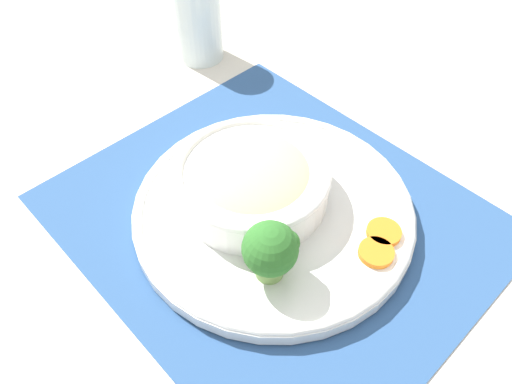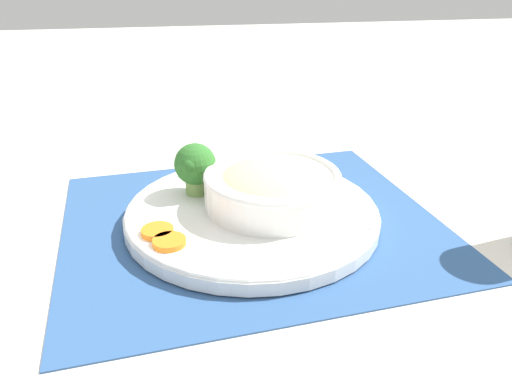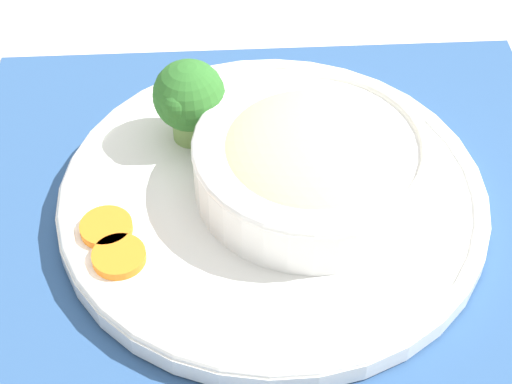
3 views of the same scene
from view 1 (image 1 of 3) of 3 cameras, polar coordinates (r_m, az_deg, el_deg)
The scene contains 8 objects.
ground_plane at distance 0.59m, azimuth 1.96°, elevation -2.85°, with size 4.00×4.00×0.00m, color beige.
placemat at distance 0.59m, azimuth 1.96°, elevation -2.73°, with size 0.45×0.51×0.00m.
plate at distance 0.58m, azimuth 2.00°, elevation -1.91°, with size 0.33×0.33×0.02m.
bowl at distance 0.57m, azimuth -0.37°, elevation 1.46°, with size 0.18×0.18×0.05m.
broccoli_floret at distance 0.49m, azimuth 1.68°, elevation -6.63°, with size 0.06×0.06×0.07m.
carrot_slice_near at distance 0.55m, azimuth 13.57°, elevation -6.74°, with size 0.04×0.04×0.01m.
carrot_slice_middle at distance 0.57m, azimuth 14.40°, elevation -4.47°, with size 0.04×0.04×0.01m.
water_glass at distance 0.82m, azimuth -6.63°, elevation 18.59°, with size 0.07×0.07×0.13m.
Camera 1 is at (0.25, 0.28, 0.46)m, focal length 35.00 mm.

